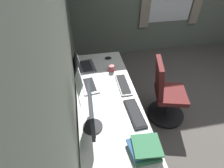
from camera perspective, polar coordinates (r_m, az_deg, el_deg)
The scene contains 13 objects.
floor_plane at distance 3.23m, azimuth 30.96°, elevation -11.02°, with size 5.66×5.66×0.00m, color #59544F.
wall_back at distance 1.64m, azimuth -15.75°, elevation 3.93°, with size 5.32×0.10×2.60m, color slate.
desk at distance 2.17m, azimuth -1.30°, elevation -5.86°, with size 2.08×0.72×0.73m.
drawer_pedestal at distance 2.28m, azimuth -0.83°, elevation -15.73°, with size 0.40×0.51×0.69m.
monitor_primary at distance 1.68m, azimuth -6.60°, elevation -8.42°, with size 0.49×0.20×0.44m.
laptop_leftmost at distance 2.28m, azimuth -8.47°, elevation 0.08°, with size 0.38×0.31×0.19m.
laptop_left at distance 2.62m, azimuth -9.38°, elevation 6.10°, with size 0.37×0.33×0.21m.
keyboard_main at distance 1.98m, azimuth 7.27°, elevation -9.20°, with size 0.43×0.16×0.02m.
keyboard_spare at distance 2.31m, azimuth 3.62°, elevation -0.11°, with size 0.42×0.14×0.02m.
mouse_main at distance 2.80m, azimuth -1.26°, elevation 8.30°, with size 0.06×0.10×0.03m, color black.
book_stack_near at distance 1.72m, azimuth 10.49°, elevation -19.40°, with size 0.27×0.30×0.08m.
coffee_mug at distance 2.53m, azimuth -0.09°, elevation 5.05°, with size 0.11×0.07×0.09m.
office_chair at distance 2.69m, azimuth 16.69°, elevation -3.08°, with size 0.56×0.60×0.97m.
Camera 1 is at (-1.33, 1.92, 2.24)m, focal length 28.75 mm.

